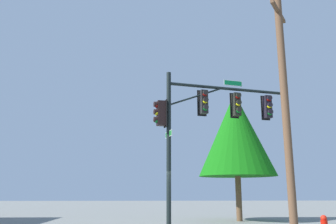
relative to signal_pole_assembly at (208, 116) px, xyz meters
name	(u,v)px	position (x,y,z in m)	size (l,w,h in m)	color
signal_pole_assembly	(208,116)	(0.00, 0.00, 0.00)	(6.36, 1.88, 6.92)	black
utility_pole	(285,107)	(2.02, -4.08, -0.54)	(1.10, 1.57, 8.67)	brown
tree_near	(236,134)	(2.66, 5.54, 0.09)	(4.63, 4.63, 7.70)	brown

